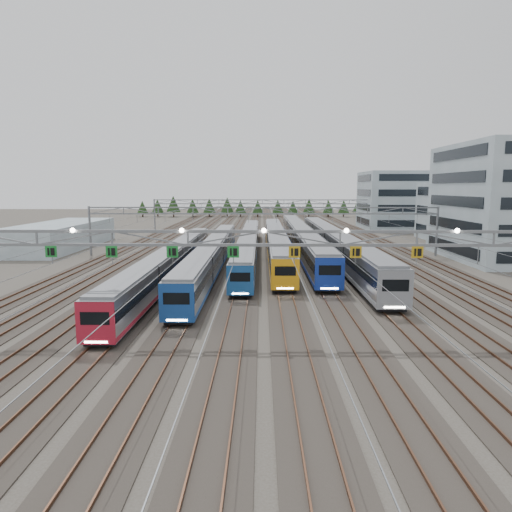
{
  "coord_description": "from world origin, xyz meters",
  "views": [
    {
      "loc": [
        -0.17,
        -33.28,
        11.0
      ],
      "look_at": [
        -0.78,
        16.44,
        3.5
      ],
      "focal_mm": 32.0,
      "sensor_mm": 36.0,
      "label": 1
    }
  ],
  "objects_px": {
    "train_c": "(249,244)",
    "train_d": "(276,242)",
    "train_b": "(213,254)",
    "depot_bldg_mid": "(462,212)",
    "depot_bldg_north": "(405,200)",
    "gantry_far": "(262,205)",
    "gantry_near": "(263,241)",
    "train_e": "(301,238)",
    "train_a": "(173,261)",
    "gantry_mid": "(263,216)",
    "west_shed": "(61,235)",
    "train_f": "(334,243)"
  },
  "relations": [
    {
      "from": "west_shed",
      "to": "train_c",
      "type": "bearing_deg",
      "value": -15.89
    },
    {
      "from": "depot_bldg_north",
      "to": "west_shed",
      "type": "height_order",
      "value": "depot_bldg_north"
    },
    {
      "from": "depot_bldg_north",
      "to": "train_d",
      "type": "bearing_deg",
      "value": -126.13
    },
    {
      "from": "train_d",
      "to": "gantry_mid",
      "type": "xyz_separation_m",
      "value": [
        -2.25,
        -0.57,
        4.23
      ]
    },
    {
      "from": "gantry_near",
      "to": "train_e",
      "type": "bearing_deg",
      "value": 81.63
    },
    {
      "from": "train_c",
      "to": "train_d",
      "type": "relative_size",
      "value": 1.04
    },
    {
      "from": "gantry_mid",
      "to": "depot_bldg_north",
      "type": "bearing_deg",
      "value": 52.52
    },
    {
      "from": "train_d",
      "to": "train_e",
      "type": "height_order",
      "value": "train_e"
    },
    {
      "from": "train_d",
      "to": "depot_bldg_mid",
      "type": "bearing_deg",
      "value": 28.75
    },
    {
      "from": "train_a",
      "to": "train_b",
      "type": "height_order",
      "value": "train_b"
    },
    {
      "from": "gantry_far",
      "to": "depot_bldg_north",
      "type": "bearing_deg",
      "value": 6.93
    },
    {
      "from": "train_b",
      "to": "depot_bldg_north",
      "type": "bearing_deg",
      "value": 54.12
    },
    {
      "from": "train_d",
      "to": "gantry_far",
      "type": "distance_m",
      "value": 44.69
    },
    {
      "from": "gantry_near",
      "to": "gantry_mid",
      "type": "height_order",
      "value": "gantry_near"
    },
    {
      "from": "depot_bldg_north",
      "to": "gantry_near",
      "type": "bearing_deg",
      "value": -113.0
    },
    {
      "from": "gantry_near",
      "to": "depot_bldg_mid",
      "type": "relative_size",
      "value": 3.52
    },
    {
      "from": "train_d",
      "to": "gantry_far",
      "type": "height_order",
      "value": "gantry_far"
    },
    {
      "from": "train_d",
      "to": "gantry_near",
      "type": "distance_m",
      "value": 41.05
    },
    {
      "from": "gantry_mid",
      "to": "west_shed",
      "type": "distance_m",
      "value": 38.38
    },
    {
      "from": "train_a",
      "to": "train_b",
      "type": "bearing_deg",
      "value": 48.78
    },
    {
      "from": "train_d",
      "to": "depot_bldg_north",
      "type": "relative_size",
      "value": 2.58
    },
    {
      "from": "train_a",
      "to": "depot_bldg_mid",
      "type": "relative_size",
      "value": 3.34
    },
    {
      "from": "gantry_far",
      "to": "depot_bldg_north",
      "type": "relative_size",
      "value": 2.56
    },
    {
      "from": "train_d",
      "to": "gantry_near",
      "type": "bearing_deg",
      "value": -93.23
    },
    {
      "from": "train_e",
      "to": "depot_bldg_mid",
      "type": "height_order",
      "value": "depot_bldg_mid"
    },
    {
      "from": "depot_bldg_north",
      "to": "gantry_far",
      "type": "bearing_deg",
      "value": -173.07
    },
    {
      "from": "train_a",
      "to": "train_e",
      "type": "distance_m",
      "value": 29.61
    },
    {
      "from": "train_d",
      "to": "west_shed",
      "type": "bearing_deg",
      "value": 167.26
    },
    {
      "from": "train_a",
      "to": "train_f",
      "type": "bearing_deg",
      "value": 34.29
    },
    {
      "from": "gantry_far",
      "to": "gantry_near",
      "type": "bearing_deg",
      "value": -90.03
    },
    {
      "from": "gantry_far",
      "to": "gantry_mid",
      "type": "bearing_deg",
      "value": -90.0
    },
    {
      "from": "gantry_far",
      "to": "west_shed",
      "type": "height_order",
      "value": "gantry_far"
    },
    {
      "from": "gantry_mid",
      "to": "gantry_far",
      "type": "distance_m",
      "value": 45.0
    },
    {
      "from": "train_a",
      "to": "west_shed",
      "type": "relative_size",
      "value": 1.78
    },
    {
      "from": "train_a",
      "to": "train_d",
      "type": "xyz_separation_m",
      "value": [
        13.5,
        18.02,
        0.17
      ]
    },
    {
      "from": "train_a",
      "to": "gantry_far",
      "type": "distance_m",
      "value": 63.6
    },
    {
      "from": "west_shed",
      "to": "gantry_far",
      "type": "bearing_deg",
      "value": 43.89
    },
    {
      "from": "gantry_mid",
      "to": "depot_bldg_north",
      "type": "height_order",
      "value": "depot_bldg_north"
    },
    {
      "from": "train_c",
      "to": "train_e",
      "type": "relative_size",
      "value": 0.87
    },
    {
      "from": "train_e",
      "to": "gantry_far",
      "type": "bearing_deg",
      "value": 99.84
    },
    {
      "from": "gantry_near",
      "to": "depot_bldg_north",
      "type": "height_order",
      "value": "depot_bldg_north"
    },
    {
      "from": "depot_bldg_mid",
      "to": "train_a",
      "type": "bearing_deg",
      "value": -143.13
    },
    {
      "from": "gantry_near",
      "to": "train_a",
      "type": "bearing_deg",
      "value": 116.29
    },
    {
      "from": "gantry_far",
      "to": "train_e",
      "type": "bearing_deg",
      "value": -80.16
    },
    {
      "from": "train_d",
      "to": "train_f",
      "type": "xyz_separation_m",
      "value": [
        9.0,
        -2.68,
        0.12
      ]
    },
    {
      "from": "train_c",
      "to": "train_d",
      "type": "distance_m",
      "value": 4.62
    },
    {
      "from": "train_f",
      "to": "depot_bldg_mid",
      "type": "relative_size",
      "value": 4.15
    },
    {
      "from": "train_e",
      "to": "train_d",
      "type": "bearing_deg",
      "value": -129.33
    },
    {
      "from": "train_e",
      "to": "train_f",
      "type": "xyz_separation_m",
      "value": [
        4.5,
        -8.17,
        0.03
      ]
    },
    {
      "from": "train_b",
      "to": "depot_bldg_mid",
      "type": "bearing_deg",
      "value": 35.51
    }
  ]
}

